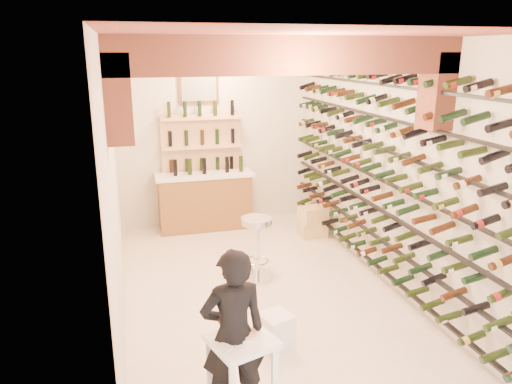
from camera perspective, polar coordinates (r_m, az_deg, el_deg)
The scene contains 11 objects.
ground at distance 6.57m, azimuth 0.70°, elevation -11.67°, with size 6.00×6.00×0.00m, color silver.
room_shell at distance 5.62m, azimuth 1.51°, elevation 7.80°, with size 3.52×6.02×3.21m.
wine_rack at distance 6.58m, azimuth 13.69°, elevation 2.35°, with size 0.32×5.70×2.56m.
back_counter at distance 8.71m, azimuth -5.96°, elevation -0.85°, with size 1.70×0.62×1.29m.
back_shelving at distance 8.78m, azimuth -6.34°, elevation 3.56°, with size 1.40×0.31×2.73m.
tasting_table at distance 4.38m, azimuth -1.75°, elevation -18.04°, with size 0.64×0.64×0.90m.
white_stool at distance 5.42m, azimuth 2.38°, elevation -15.86°, with size 0.31×0.31×0.39m, color white.
person at distance 4.29m, azimuth -2.67°, elevation -16.19°, with size 0.56×0.37×1.54m, color black.
chrome_barstool at distance 6.78m, azimuth 0.05°, elevation -6.01°, with size 0.45×0.45×0.88m.
crate_lower at distance 8.45m, azimuth 6.61°, elevation -4.29°, with size 0.44×0.31×0.27m, color tan.
crate_upper at distance 8.36m, azimuth 6.67°, elevation -2.59°, with size 0.45×0.31×0.26m, color tan.
Camera 1 is at (-1.60, -5.59, 3.06)m, focal length 34.38 mm.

